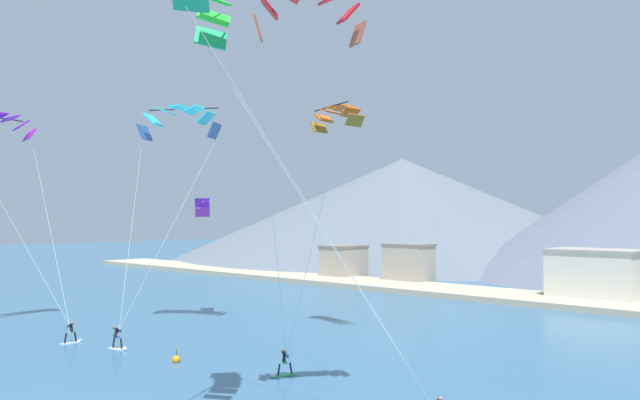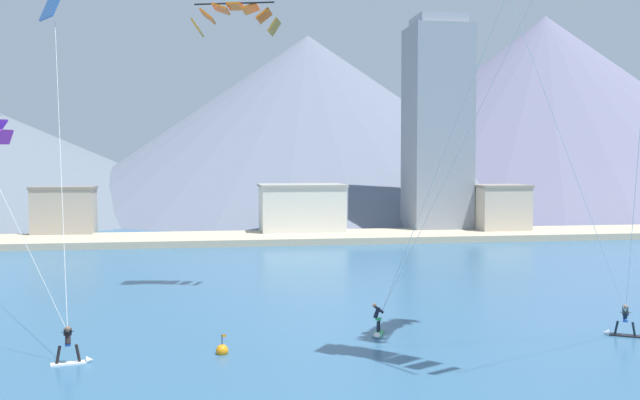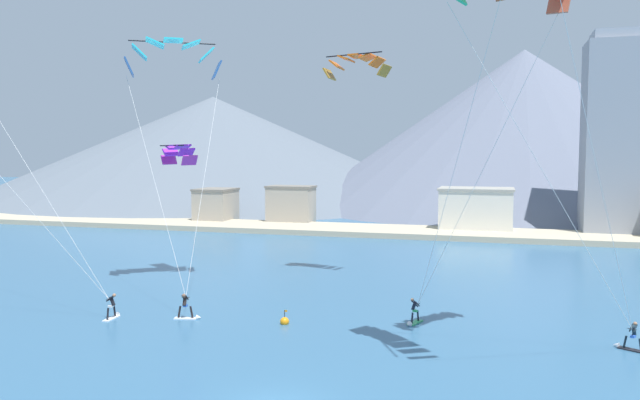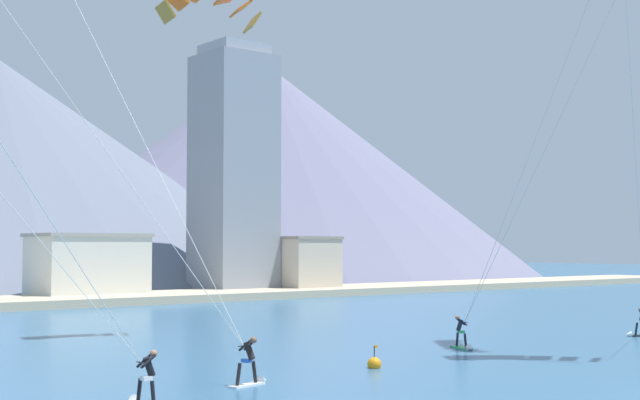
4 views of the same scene
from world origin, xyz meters
The scene contains 15 objects.
kitesurfer_near_lead centered at (15.74, 12.67, 0.43)m, with size 1.70×1.23×1.61m.
kitesurfer_near_trail centered at (3.82, 14.54, 0.44)m, with size 0.95×1.77×1.64m.
kitesurfer_mid_center centered at (-14.96, 10.55, 0.53)m, with size 0.64×1.76×1.75m.
kitesurfer_far_left centered at (-10.20, 11.68, 0.57)m, with size 1.79×0.82×1.79m.
parafoil_kite_far_left centered at (-15.84, 20.49, 18.35)m, with size 9.08×11.46×18.10m.
parafoil_kite_distant_high_outer centered at (-17.74, 24.43, 10.75)m, with size 4.56×3.87×1.79m.
parafoil_kite_distant_low_drift centered at (-2.62, 26.81, 17.98)m, with size 5.80×2.65×1.94m.
race_marker_buoy centered at (-3.88, 12.30, 0.16)m, with size 0.56×0.56×1.02m.
shoreline_strip centered at (0.00, 57.09, 0.35)m, with size 180.00×10.00×0.70m, color #BCAD8E.
shore_building_harbour_front centered at (-31.91, 61.43, 2.66)m, with size 5.21×6.24×5.30m.
shore_building_quay_east centered at (6.00, 61.01, 3.02)m, with size 9.68×6.87×6.01m.
shore_building_quay_west centered at (-20.25, 62.08, 2.93)m, with size 6.75×4.26×5.85m.
highrise_tower centered at (22.57, 62.58, 12.67)m, with size 7.00×7.00×25.75m.
mountain_peak_west_ridge centered at (13.30, 108.60, 15.59)m, with size 90.60×90.60×31.18m.
mountain_peak_east_shoulder centered at (-55.52, 109.99, 11.81)m, with size 107.89×107.89×23.62m.
Camera 3 is at (8.76, -23.77, 10.68)m, focal length 35.00 mm.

